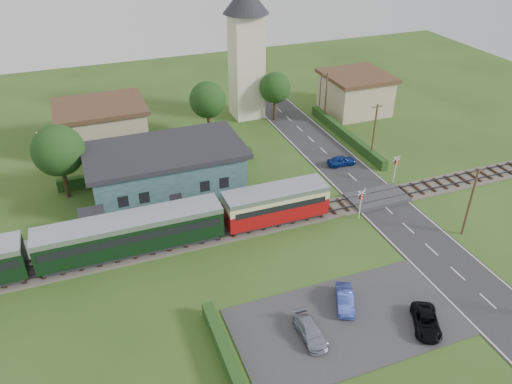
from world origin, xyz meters
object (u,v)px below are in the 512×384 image
object	(u,v)px
church_tower	(246,43)
car_on_road	(342,161)
station_building	(166,171)
car_park_dark	(426,322)
house_west	(102,125)
car_park_silver	(310,331)
crossing_signal_near	(361,200)
equipment_hut	(93,224)
train	(93,241)
crossing_signal_far	(396,165)
pedestrian_far	(116,226)
car_park_blue	(345,299)
house_east	(355,92)
pedestrian_near	(249,196)

from	to	relation	value
church_tower	car_on_road	world-z (taller)	church_tower
station_building	car_park_dark	xyz separation A→B (m)	(13.68, -25.49, -2.08)
house_west	car_park_silver	xyz separation A→B (m)	(10.29, -37.33, -2.17)
station_building	crossing_signal_near	bearing A→B (deg)	-34.81
church_tower	equipment_hut	bearing A→B (deg)	-135.25
car_park_dark	train	bearing A→B (deg)	170.00
station_building	crossing_signal_far	xyz separation A→B (m)	(23.60, -6.60, -0.55)
equipment_hut	crossing_signal_far	world-z (taller)	crossing_signal_far
crossing_signal_far	car_on_road	world-z (taller)	crossing_signal_far
station_building	pedestrian_far	size ratio (longest dim) A/B	8.97
car_park_dark	pedestrian_far	size ratio (longest dim) A/B	2.15
car_on_road	crossing_signal_far	bearing A→B (deg)	-146.00
car_on_road	car_park_blue	world-z (taller)	car_park_blue
house_west	car_park_blue	size ratio (longest dim) A/B	3.06
crossing_signal_far	car_park_blue	bearing A→B (deg)	-134.26
equipment_hut	church_tower	world-z (taller)	church_tower
house_east	car_park_silver	world-z (taller)	house_east
pedestrian_near	car_park_blue	bearing A→B (deg)	119.41
train	house_west	bearing A→B (deg)	82.01
pedestrian_near	church_tower	bearing A→B (deg)	-87.38
church_tower	house_east	xyz separation A→B (m)	(15.00, -4.00, -7.43)
equipment_hut	car_park_silver	xyz separation A→B (m)	(13.29, -17.53, -1.12)
train	car_park_silver	size ratio (longest dim) A/B	11.48
station_building	crossing_signal_near	world-z (taller)	station_building
church_tower	house_east	bearing A→B (deg)	-14.93
church_tower	house_west	world-z (taller)	church_tower
equipment_hut	train	size ratio (longest dim) A/B	0.06
house_west	car_on_road	size ratio (longest dim) A/B	3.23
house_west	car_on_road	world-z (taller)	house_west
house_east	car_park_dark	distance (m)	41.87
station_building	house_east	xyz separation A→B (m)	(30.00, 13.01, 0.10)
house_east	crossing_signal_far	distance (m)	20.64
house_west	car_park_silver	distance (m)	38.78
car_on_road	house_west	bearing A→B (deg)	61.46
train	crossing_signal_far	bearing A→B (deg)	4.30
crossing_signal_far	car_park_blue	xyz separation A→B (m)	(-14.39, -14.77, -1.48)
house_west	crossing_signal_near	bearing A→B (deg)	-49.89
house_east	car_park_dark	xyz separation A→B (m)	(-16.32, -38.50, -2.18)
house_east	car_park_dark	size ratio (longest dim) A/B	2.29
crossing_signal_far	house_east	bearing A→B (deg)	71.92
crossing_signal_near	pedestrian_far	distance (m)	23.06
equipment_hut	house_east	bearing A→B (deg)	26.32
station_building	car_park_silver	distance (m)	24.01
equipment_hut	car_park_silver	world-z (taller)	equipment_hut
equipment_hut	car_park_dark	size ratio (longest dim) A/B	0.66
car_on_road	train	bearing A→B (deg)	107.94
equipment_hut	train	distance (m)	3.24
car_on_road	pedestrian_near	world-z (taller)	pedestrian_near
car_park_blue	car_park_silver	bearing A→B (deg)	-129.31
train	car_park_silver	distance (m)	19.76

